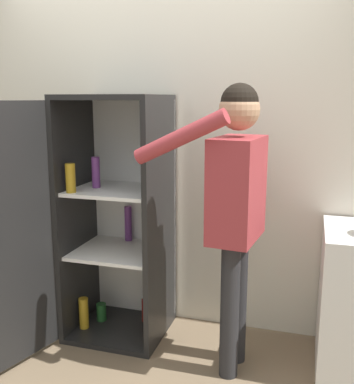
{
  "coord_description": "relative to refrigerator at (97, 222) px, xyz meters",
  "views": [
    {
      "loc": [
        1.05,
        -2.11,
        1.66
      ],
      "look_at": [
        0.21,
        0.63,
        1.05
      ],
      "focal_mm": 42.0,
      "sensor_mm": 36.0,
      "label": 1
    }
  ],
  "objects": [
    {
      "name": "refrigerator",
      "position": [
        0.0,
        0.0,
        0.0
      ],
      "size": [
        0.89,
        1.22,
        1.68
      ],
      "color": "black",
      "rests_on": "ground_plane"
    },
    {
      "name": "wall_back",
      "position": [
        0.32,
        0.44,
        0.44
      ],
      "size": [
        7.0,
        0.06,
        2.55
      ],
      "color": "silver",
      "rests_on": "ground_plane"
    },
    {
      "name": "person",
      "position": [
        0.96,
        -0.12,
        0.28
      ],
      "size": [
        0.7,
        0.58,
        1.74
      ],
      "color": "#262628",
      "rests_on": "ground_plane"
    }
  ]
}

